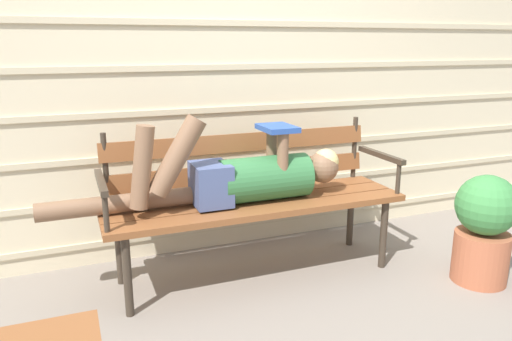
# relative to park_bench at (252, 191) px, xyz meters

# --- Properties ---
(ground_plane) EXTENTS (12.00, 12.00, 0.00)m
(ground_plane) POSITION_rel_park_bench_xyz_m (0.00, -0.21, -0.51)
(ground_plane) COLOR gray
(house_siding) EXTENTS (5.28, 0.08, 2.15)m
(house_siding) POSITION_rel_park_bench_xyz_m (0.00, 0.47, 0.57)
(house_siding) COLOR beige
(house_siding) RESTS_ON ground
(park_bench) EXTENTS (1.75, 0.50, 0.88)m
(park_bench) POSITION_rel_park_bench_xyz_m (0.00, 0.00, 0.00)
(park_bench) COLOR brown
(park_bench) RESTS_ON ground
(reclining_person) EXTENTS (1.71, 0.26, 0.53)m
(reclining_person) POSITION_rel_park_bench_xyz_m (-0.09, -0.07, 0.12)
(reclining_person) COLOR #33703D
(potted_plant) EXTENTS (0.35, 0.35, 0.64)m
(potted_plant) POSITION_rel_park_bench_xyz_m (1.19, -0.62, -0.17)
(potted_plant) COLOR #AD5B3D
(potted_plant) RESTS_ON ground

